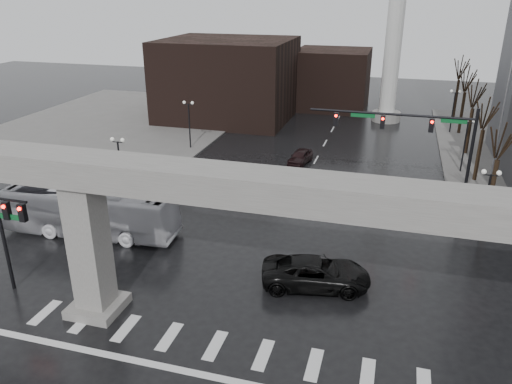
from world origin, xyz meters
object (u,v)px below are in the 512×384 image
at_px(city_bus, 89,211).
at_px(far_car, 300,157).
at_px(signal_mast_arm, 419,134).
at_px(pickup_truck, 316,273).

height_order(city_bus, far_car, city_bus).
xyz_separation_m(signal_mast_arm, city_bus, (-21.37, -11.06, -4.10)).
height_order(signal_mast_arm, pickup_truck, signal_mast_arm).
bearing_deg(pickup_truck, signal_mast_arm, -32.55).
distance_m(signal_mast_arm, pickup_truck, 15.17).
relative_size(signal_mast_arm, city_bus, 0.98).
distance_m(signal_mast_arm, city_bus, 24.41).
xyz_separation_m(signal_mast_arm, pickup_truck, (-5.24, -13.34, -4.97)).
bearing_deg(far_car, pickup_truck, -67.79).
bearing_deg(far_car, signal_mast_arm, -28.05).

